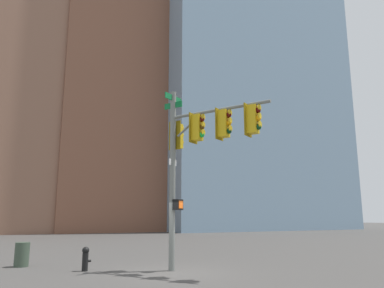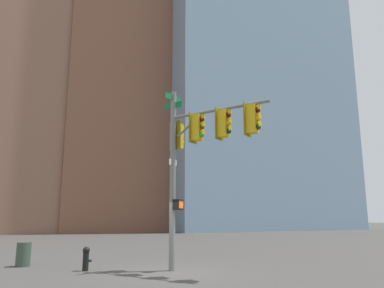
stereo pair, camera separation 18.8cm
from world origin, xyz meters
TOP-DOWN VIEW (x-y plane):
  - ground_plane at (0.00, 0.00)m, footprint 200.00×200.00m
  - signal_pole_assembly at (0.79, -0.57)m, footprint 2.64×3.96m
  - fire_hydrant at (-2.73, 1.70)m, footprint 0.34×0.26m
  - litter_bin at (-4.79, 4.05)m, footprint 0.56×0.56m
  - building_brick_nearside at (-4.75, 41.35)m, footprint 24.37×16.45m
  - building_brick_midblock at (10.17, 39.88)m, footprint 20.97×14.26m
  - building_glass_tower at (29.19, 41.23)m, footprint 31.43×25.83m

SIDE VIEW (x-z plane):
  - ground_plane at x=0.00m, z-range 0.00..0.00m
  - fire_hydrant at x=-2.73m, z-range 0.04..0.91m
  - litter_bin at x=-4.79m, z-range 0.00..0.95m
  - signal_pole_assembly at x=0.79m, z-range 1.19..8.12m
  - building_brick_nearside at x=-4.75m, z-range 0.00..35.62m
  - building_brick_midblock at x=10.17m, z-range 0.00..37.53m
  - building_glass_tower at x=29.19m, z-range 0.00..72.97m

